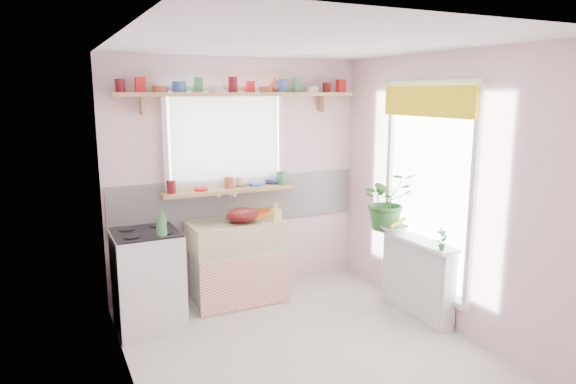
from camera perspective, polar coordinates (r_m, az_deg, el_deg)
name	(u,v)px	position (r m, az deg, el deg)	size (l,w,h in m)	color
room	(327,171)	(5.10, 4.36, 2.32)	(3.20, 3.20, 3.20)	beige
sink_unit	(237,260)	(5.37, -5.72, -7.57)	(0.95, 0.65, 1.11)	white
cooker	(148,280)	(4.91, -15.30, -9.39)	(0.58, 0.58, 0.93)	white
radiator_ledge	(417,275)	(5.18, 14.14, -8.98)	(0.22, 0.95, 0.78)	white
windowsill	(229,190)	(5.36, -6.55, 0.20)	(1.40, 0.22, 0.04)	tan
pine_shelf	(241,94)	(5.31, -5.20, 10.76)	(2.52, 0.24, 0.04)	tan
shelf_crockery	(241,87)	(5.31, -5.21, 11.57)	(2.47, 0.11, 0.12)	#590F14
sill_crockery	(229,183)	(5.35, -6.57, 1.01)	(1.35, 0.11, 0.12)	#590F14
dish_tray	(258,212)	(5.55, -3.39, -2.23)	(0.38, 0.29, 0.04)	#E45414
colander	(242,215)	(5.19, -5.12, -2.58)	(0.32, 0.32, 0.15)	#54100E
jade_plant	(387,201)	(5.25, 10.94, -0.95)	(0.53, 0.46, 0.59)	#286127
fruit_bowl	(393,228)	(5.22, 11.57, -3.99)	(0.28, 0.28, 0.07)	silver
herb_pot	(442,239)	(4.70, 16.74, -5.07)	(0.11, 0.07, 0.20)	#2C6E2F
soap_bottle_sink	(276,212)	(5.19, -1.37, -2.27)	(0.09, 0.09, 0.19)	#D5D75F
sill_cup	(241,181)	(5.46, -5.30, 1.18)	(0.13, 0.13, 0.10)	beige
sill_bowl	(272,181)	(5.60, -1.75, 1.24)	(0.19, 0.19, 0.06)	#344FAA
shelf_vase	(274,85)	(5.52, -1.56, 11.85)	(0.15, 0.15, 0.16)	#B34E37
cooker_bottle	(161,223)	(4.55, -13.89, -3.34)	(0.09, 0.09, 0.24)	#3C7944
fruit	(393,222)	(5.21, 11.60, -3.34)	(0.20, 0.14, 0.10)	orange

